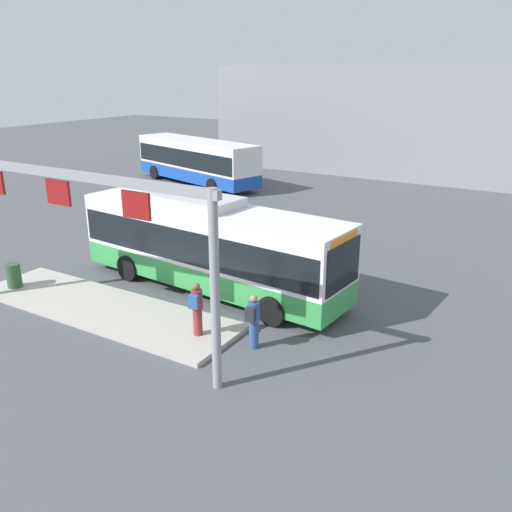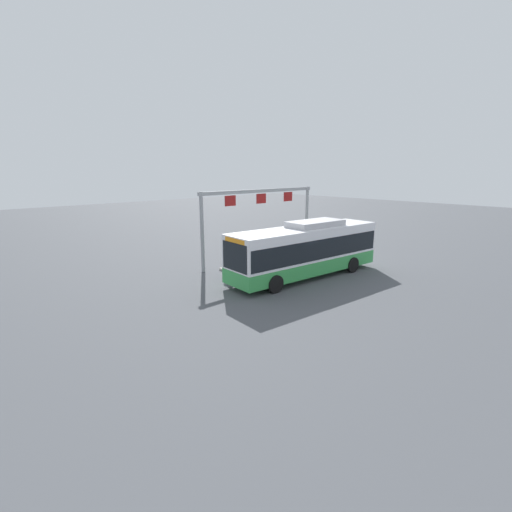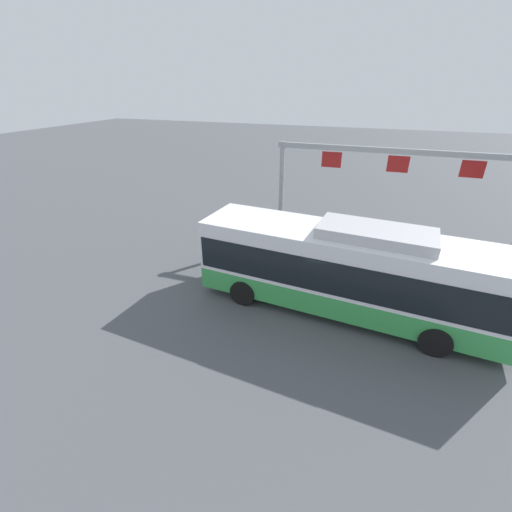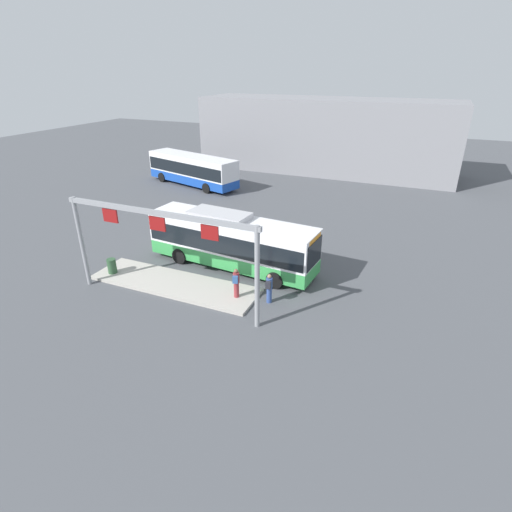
# 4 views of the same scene
# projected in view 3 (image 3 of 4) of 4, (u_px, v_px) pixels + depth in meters

# --- Properties ---
(ground_plane) EXTENTS (120.00, 120.00, 0.00)m
(ground_plane) POSITION_uv_depth(u_px,v_px,m) (341.00, 309.00, 13.13)
(ground_plane) COLOR #4C4F54
(platform_curb) EXTENTS (10.00, 2.80, 0.16)m
(platform_curb) POSITION_uv_depth(u_px,v_px,m) (397.00, 274.00, 15.40)
(platform_curb) COLOR #B2ADA3
(platform_curb) RESTS_ON ground
(bus_main) EXTENTS (10.90, 3.40, 3.46)m
(bus_main) POSITION_uv_depth(u_px,v_px,m) (347.00, 267.00, 12.31)
(bus_main) COLOR green
(bus_main) RESTS_ON ground
(person_boarding) EXTENTS (0.44, 0.58, 1.67)m
(person_boarding) POSITION_uv_depth(u_px,v_px,m) (310.00, 241.00, 16.20)
(person_boarding) COLOR maroon
(person_boarding) RESTS_ON platform_curb
(person_waiting_near) EXTENTS (0.39, 0.56, 1.67)m
(person_waiting_near) POSITION_uv_depth(u_px,v_px,m) (272.00, 243.00, 16.44)
(person_waiting_near) COLOR #334C8C
(person_waiting_near) RESTS_ON ground
(platform_sign_gantry) EXTENTS (10.94, 0.24, 5.20)m
(platform_sign_gantry) POSITION_uv_depth(u_px,v_px,m) (395.00, 179.00, 15.46)
(platform_sign_gantry) COLOR gray
(platform_sign_gantry) RESTS_ON ground
(trash_bin) EXTENTS (0.52, 0.52, 0.90)m
(trash_bin) POSITION_uv_depth(u_px,v_px,m) (503.00, 274.00, 14.30)
(trash_bin) COLOR #2D5133
(trash_bin) RESTS_ON platform_curb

